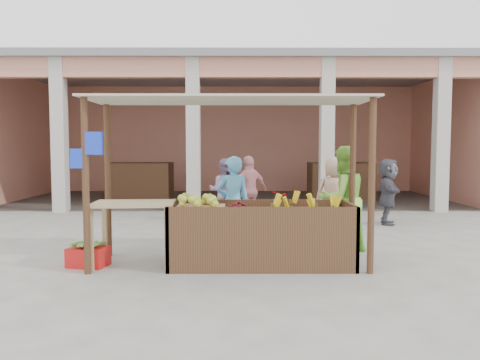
{
  "coord_description": "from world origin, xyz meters",
  "views": [
    {
      "loc": [
        0.17,
        -6.63,
        1.7
      ],
      "look_at": [
        0.2,
        1.2,
        1.15
      ],
      "focal_mm": 35.0,
      "sensor_mm": 36.0,
      "label": 1
    }
  ],
  "objects_px": {
    "vendor_green": "(342,196)",
    "motorcycle": "(258,215)",
    "red_crate": "(88,257)",
    "fruit_stall": "(261,238)",
    "side_table": "(134,212)",
    "vendor_blue": "(233,200)"
  },
  "relations": [
    {
      "from": "vendor_green",
      "to": "motorcycle",
      "type": "height_order",
      "value": "vendor_green"
    },
    {
      "from": "fruit_stall",
      "to": "vendor_blue",
      "type": "relative_size",
      "value": 1.57
    },
    {
      "from": "fruit_stall",
      "to": "vendor_green",
      "type": "xyz_separation_m",
      "value": [
        1.37,
        0.9,
        0.5
      ]
    },
    {
      "from": "fruit_stall",
      "to": "side_table",
      "type": "relative_size",
      "value": 2.21
    },
    {
      "from": "side_table",
      "to": "motorcycle",
      "type": "relative_size",
      "value": 0.69
    },
    {
      "from": "side_table",
      "to": "fruit_stall",
      "type": "bearing_deg",
      "value": -2.6
    },
    {
      "from": "vendor_blue",
      "to": "vendor_green",
      "type": "height_order",
      "value": "vendor_green"
    },
    {
      "from": "red_crate",
      "to": "fruit_stall",
      "type": "bearing_deg",
      "value": 13.35
    },
    {
      "from": "vendor_green",
      "to": "red_crate",
      "type": "bearing_deg",
      "value": -7.54
    },
    {
      "from": "vendor_blue",
      "to": "fruit_stall",
      "type": "bearing_deg",
      "value": 98.83
    },
    {
      "from": "side_table",
      "to": "vendor_green",
      "type": "relative_size",
      "value": 0.65
    },
    {
      "from": "red_crate",
      "to": "vendor_green",
      "type": "bearing_deg",
      "value": 26.16
    },
    {
      "from": "vendor_green",
      "to": "motorcycle",
      "type": "relative_size",
      "value": 1.06
    },
    {
      "from": "side_table",
      "to": "vendor_green",
      "type": "height_order",
      "value": "vendor_green"
    },
    {
      "from": "red_crate",
      "to": "vendor_green",
      "type": "relative_size",
      "value": 0.29
    },
    {
      "from": "red_crate",
      "to": "motorcycle",
      "type": "distance_m",
      "value": 3.27
    },
    {
      "from": "motorcycle",
      "to": "vendor_blue",
      "type": "bearing_deg",
      "value": 132.91
    },
    {
      "from": "red_crate",
      "to": "motorcycle",
      "type": "relative_size",
      "value": 0.31
    },
    {
      "from": "fruit_stall",
      "to": "side_table",
      "type": "xyz_separation_m",
      "value": [
        -1.81,
        -0.02,
        0.37
      ]
    },
    {
      "from": "side_table",
      "to": "motorcycle",
      "type": "bearing_deg",
      "value": 44.08
    },
    {
      "from": "fruit_stall",
      "to": "motorcycle",
      "type": "xyz_separation_m",
      "value": [
        0.05,
        2.01,
        0.04
      ]
    },
    {
      "from": "fruit_stall",
      "to": "vendor_green",
      "type": "bearing_deg",
      "value": 33.44
    }
  ]
}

